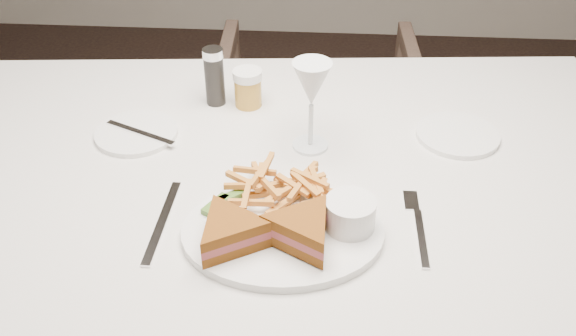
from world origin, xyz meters
The scene contains 3 objects.
table centered at (0.23, 0.23, 0.38)m, with size 1.37×0.91×0.75m, color silver.
chair_far centered at (0.26, 1.05, 0.32)m, with size 0.62×0.59×0.64m, color #47352B.
table_setting centered at (0.22, 0.16, 0.79)m, with size 0.78×0.59×0.18m.
Camera 1 is at (0.28, -0.69, 1.44)m, focal length 40.00 mm.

